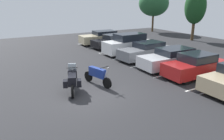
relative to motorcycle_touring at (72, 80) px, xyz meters
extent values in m
cube|color=#262628|center=(0.85, 0.71, -0.73)|extent=(44.00, 44.00, 0.10)
cylinder|color=black|center=(-0.66, 0.26, -0.34)|extent=(0.68, 0.36, 0.68)
cylinder|color=black|center=(0.84, -0.32, -0.34)|extent=(0.68, 0.36, 0.68)
cube|color=black|center=(0.09, -0.03, 0.09)|extent=(1.28, 0.83, 0.49)
cylinder|color=#B2B2B7|center=(-0.55, 0.21, 0.09)|extent=(0.51, 0.25, 1.15)
cylinder|color=black|center=(-0.48, 0.18, 0.51)|extent=(0.26, 0.59, 0.04)
cube|color=black|center=(-0.57, 0.22, 0.14)|extent=(0.59, 0.62, 0.44)
cube|color=#B2C1CC|center=(-0.62, 0.24, 0.55)|extent=(0.31, 0.47, 0.39)
cube|color=black|center=(0.30, -0.49, -0.04)|extent=(0.50, 0.38, 0.36)
cube|color=black|center=(0.55, 0.16, -0.04)|extent=(0.50, 0.38, 0.36)
cylinder|color=black|center=(0.58, 1.83, -0.36)|extent=(0.64, 0.28, 0.63)
cylinder|color=black|center=(-1.02, 1.39, -0.36)|extent=(0.64, 0.28, 0.63)
cube|color=navy|center=(-0.22, 1.61, 0.09)|extent=(1.27, 0.60, 0.53)
cylinder|color=#B2B2B7|center=(0.46, 1.80, 0.05)|extent=(0.50, 0.20, 1.10)
cylinder|color=black|center=(0.39, 1.78, 0.53)|extent=(0.20, 0.61, 0.04)
cube|color=silver|center=(-12.74, 7.67, -0.67)|extent=(0.12, 4.67, 0.01)
cube|color=silver|center=(-10.10, 7.67, -0.67)|extent=(0.12, 4.67, 0.01)
cube|color=silver|center=(-7.45, 7.67, -0.67)|extent=(0.12, 4.67, 0.01)
cube|color=silver|center=(-4.80, 7.67, -0.67)|extent=(0.12, 4.67, 0.01)
cube|color=silver|center=(-2.16, 7.67, -0.67)|extent=(0.12, 4.67, 0.01)
cube|color=silver|center=(0.49, 7.67, -0.67)|extent=(0.12, 4.67, 0.01)
cube|color=silver|center=(3.13, 7.67, -0.67)|extent=(0.12, 4.67, 0.01)
cube|color=#C1B289|center=(-11.56, 7.75, -0.05)|extent=(2.05, 4.95, 0.84)
cube|color=black|center=(-11.55, 8.16, 0.59)|extent=(1.80, 2.47, 0.43)
cylinder|color=black|center=(-10.82, 6.06, -0.35)|extent=(0.24, 0.66, 0.65)
cylinder|color=black|center=(-12.43, 6.12, -0.35)|extent=(0.24, 0.66, 0.65)
cylinder|color=black|center=(-10.70, 9.38, -0.35)|extent=(0.24, 0.66, 0.65)
cylinder|color=black|center=(-12.30, 9.44, -0.35)|extent=(0.24, 0.66, 0.65)
cube|color=black|center=(-9.00, 7.72, -0.10)|extent=(1.98, 4.37, 0.71)
cube|color=black|center=(-9.02, 7.98, 0.49)|extent=(1.73, 2.08, 0.47)
cylinder|color=black|center=(-8.18, 6.30, -0.34)|extent=(0.25, 0.69, 0.68)
cylinder|color=black|center=(-9.69, 6.22, -0.34)|extent=(0.25, 0.69, 0.68)
cylinder|color=black|center=(-8.32, 9.21, -0.34)|extent=(0.25, 0.69, 0.68)
cylinder|color=black|center=(-9.83, 9.14, -0.34)|extent=(0.25, 0.69, 0.68)
cube|color=white|center=(-5.99, 7.52, 0.05)|extent=(1.93, 4.45, 1.05)
cube|color=black|center=(-6.00, 7.83, 0.89)|extent=(1.74, 2.73, 0.63)
cylinder|color=black|center=(-5.17, 6.05, -0.37)|extent=(0.24, 0.62, 0.62)
cylinder|color=black|center=(-6.72, 6.00, -0.37)|extent=(0.24, 0.62, 0.62)
cylinder|color=black|center=(-5.26, 9.04, -0.37)|extent=(0.24, 0.62, 0.62)
cylinder|color=black|center=(-6.80, 8.99, -0.37)|extent=(0.24, 0.62, 0.62)
cube|color=slate|center=(-3.46, 7.66, -0.05)|extent=(2.09, 4.80, 0.80)
cube|color=black|center=(-3.49, 8.07, 0.57)|extent=(1.78, 2.41, 0.45)
cylinder|color=black|center=(-2.60, 6.12, -0.33)|extent=(0.27, 0.70, 0.69)
cylinder|color=black|center=(-4.11, 6.02, -0.33)|extent=(0.27, 0.70, 0.69)
cylinder|color=black|center=(-2.81, 9.30, -0.33)|extent=(0.27, 0.70, 0.69)
cylinder|color=black|center=(-4.32, 9.20, -0.33)|extent=(0.27, 0.70, 0.69)
cube|color=#B7B7BC|center=(-0.60, 7.79, -0.07)|extent=(2.00, 4.93, 0.81)
cube|color=black|center=(-0.59, 8.14, 0.56)|extent=(1.79, 2.48, 0.46)
cylinder|color=black|center=(0.16, 6.11, -0.37)|extent=(0.24, 0.62, 0.61)
cylinder|color=black|center=(-1.45, 6.16, -0.37)|extent=(0.24, 0.62, 0.61)
cylinder|color=black|center=(0.25, 9.43, -0.37)|extent=(0.24, 0.62, 0.61)
cylinder|color=black|center=(-1.35, 9.47, -0.37)|extent=(0.24, 0.62, 0.61)
cube|color=maroon|center=(1.64, 7.73, -0.06)|extent=(1.80, 4.37, 0.82)
cube|color=black|center=(1.65, 7.88, 0.61)|extent=(1.64, 2.05, 0.52)
cylinder|color=black|center=(2.37, 6.24, -0.36)|extent=(0.23, 0.63, 0.63)
cylinder|color=black|center=(0.88, 6.26, -0.36)|extent=(0.23, 0.63, 0.63)
cylinder|color=black|center=(2.41, 9.20, -0.36)|extent=(0.23, 0.63, 0.63)
cylinder|color=black|center=(0.92, 9.21, -0.36)|extent=(0.23, 0.63, 0.63)
cylinder|color=black|center=(3.68, 6.35, -0.33)|extent=(0.22, 0.70, 0.70)
cylinder|color=#4C3823|center=(-8.08, 18.71, 0.33)|extent=(0.35, 0.35, 2.01)
ellipsoid|color=#19421E|center=(-8.08, 18.71, 3.36)|extent=(2.52, 2.52, 4.04)
cylinder|color=#4C3823|center=(-16.96, 19.73, 0.52)|extent=(0.30, 0.30, 2.38)
ellipsoid|color=#23512D|center=(-16.96, 19.73, 3.65)|extent=(4.62, 4.62, 3.88)
camera|label=1|loc=(10.89, -3.80, 4.12)|focal=35.62mm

